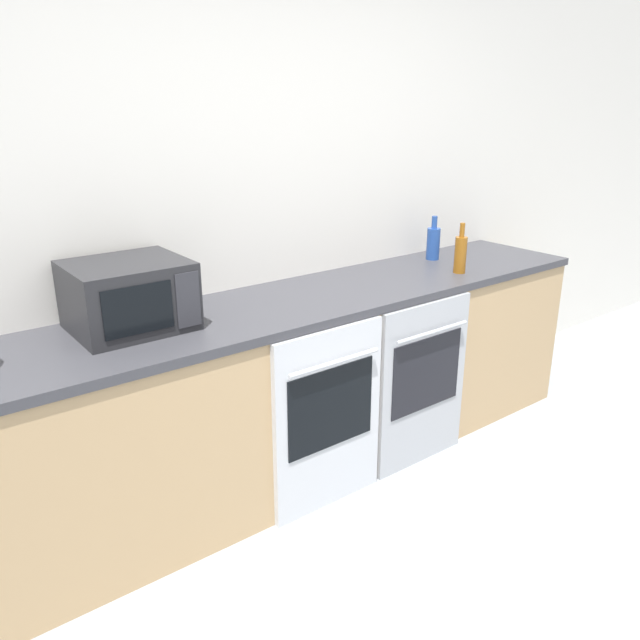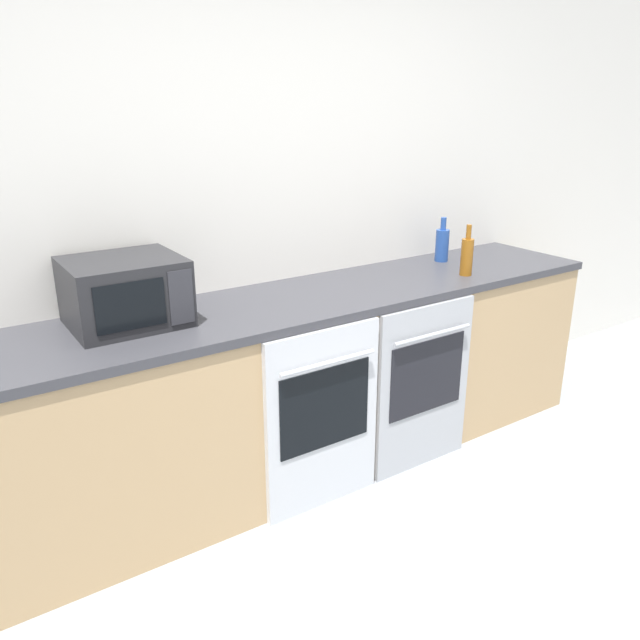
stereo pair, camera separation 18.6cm
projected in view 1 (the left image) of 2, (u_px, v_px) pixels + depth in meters
The scene contains 7 objects.
wall_back at pixel (261, 204), 3.06m from camera, with size 10.00×0.06×2.60m.
counter_back at pixel (304, 384), 3.08m from camera, with size 3.38×0.66×0.91m.
oven_left at pixel (329, 419), 2.77m from camera, with size 0.58×0.06×0.86m.
oven_right at pixel (424, 384), 3.12m from camera, with size 0.58×0.06×0.86m.
microwave at pixel (129, 295), 2.49m from camera, with size 0.45×0.40×0.27m.
bottle_amber at pixel (460, 253), 3.31m from camera, with size 0.06×0.06×0.27m.
bottle_blue at pixel (433, 242), 3.60m from camera, with size 0.08×0.08×0.25m.
Camera 1 is at (-1.65, -0.56, 1.77)m, focal length 35.00 mm.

